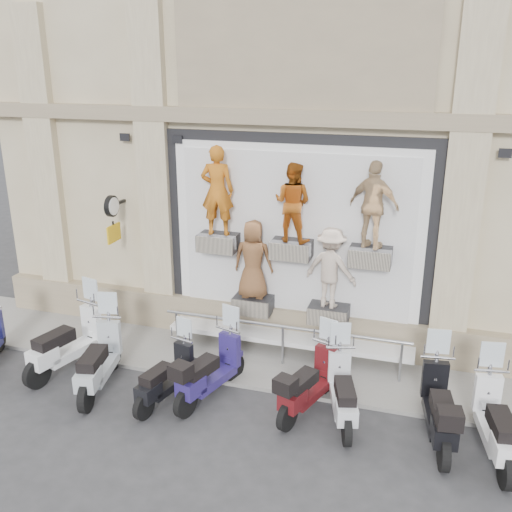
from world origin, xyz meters
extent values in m
plane|color=#303032|center=(0.00, 0.00, 0.00)|extent=(90.00, 90.00, 0.00)
cube|color=gray|center=(0.00, 2.10, 0.04)|extent=(16.00, 2.20, 0.08)
cube|color=black|center=(0.00, 2.96, 2.40)|extent=(5.60, 0.10, 4.30)
cube|color=white|center=(0.00, 2.90, 2.40)|extent=(5.10, 0.06, 3.90)
cube|color=white|center=(0.00, 2.86, 2.40)|extent=(4.70, 0.04, 3.60)
cube|color=white|center=(0.00, 2.55, 0.42)|extent=(5.10, 0.75, 0.10)
cube|color=#28282B|center=(-1.55, 2.59, 2.33)|extent=(0.80, 0.50, 0.35)
imported|color=orange|center=(-1.55, 2.59, 3.41)|extent=(0.72, 0.53, 1.82)
cube|color=#28282B|center=(0.00, 2.59, 2.33)|extent=(0.80, 0.50, 0.35)
imported|color=#904610|center=(0.00, 2.59, 3.28)|extent=(0.85, 0.72, 1.55)
cube|color=#28282B|center=(1.55, 2.59, 2.33)|extent=(0.80, 0.50, 0.35)
imported|color=tan|center=(1.55, 2.59, 3.33)|extent=(1.05, 0.71, 1.66)
cube|color=#28282B|center=(-0.80, 2.59, 1.02)|extent=(0.80, 0.50, 0.35)
imported|color=brown|center=(-0.80, 2.59, 2.02)|extent=(0.85, 0.59, 1.65)
cube|color=#28282B|center=(0.80, 2.59, 1.02)|extent=(0.80, 0.50, 0.35)
imported|color=beige|center=(0.80, 2.59, 2.02)|extent=(1.17, 0.84, 1.63)
cube|color=black|center=(-3.90, 2.72, 2.95)|extent=(0.06, 0.56, 0.06)
cylinder|color=black|center=(-3.90, 2.45, 2.95)|extent=(0.10, 0.46, 0.46)
cube|color=gold|center=(-3.90, 2.45, 2.35)|extent=(0.04, 0.50, 0.38)
camera|label=1|loc=(2.49, -7.88, 5.86)|focal=40.00mm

